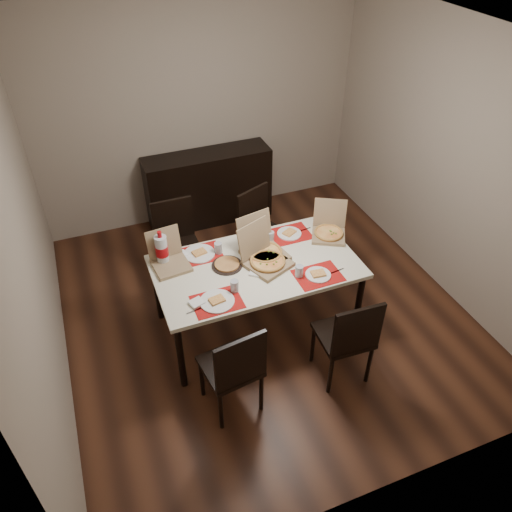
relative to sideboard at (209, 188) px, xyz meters
name	(u,v)px	position (x,y,z in m)	size (l,w,h in m)	color
ground	(264,311)	(0.00, -1.78, -0.46)	(3.80, 4.00, 0.02)	#482616
room_walls	(247,132)	(0.00, -1.35, 1.28)	(3.84, 4.02, 2.62)	gray
sideboard	(209,188)	(0.00, 0.00, 0.00)	(1.50, 0.40, 0.90)	black
dining_table	(256,271)	(-0.14, -1.93, 0.23)	(1.80, 1.00, 0.75)	beige
chair_near_left	(234,368)	(-0.65, -2.76, 0.06)	(0.47, 0.47, 0.93)	black
chair_near_right	(348,337)	(0.33, -2.80, 0.06)	(0.44, 0.44, 0.93)	black
chair_far_left	(177,240)	(-0.64, -1.00, 0.06)	(0.42, 0.42, 0.93)	black
chair_far_right	(260,227)	(0.24, -1.09, 0.06)	(0.55, 0.55, 0.93)	black
setting_near_left	(219,298)	(-0.59, -2.24, 0.32)	(0.48, 0.30, 0.11)	#BD0C0C
setting_near_right	(313,274)	(0.26, -2.25, 0.32)	(0.45, 0.30, 0.11)	#BD0C0C
setting_far_left	(202,253)	(-0.55, -1.61, 0.32)	(0.49, 0.30, 0.11)	#BD0C0C
setting_far_right	(284,235)	(0.26, -1.63, 0.32)	(0.49, 0.30, 0.11)	#BD0C0C
napkin_loose	(256,272)	(-0.18, -2.03, 0.31)	(0.12, 0.11, 0.02)	white
pizza_box_center	(265,259)	(-0.06, -1.95, 0.36)	(0.47, 0.49, 0.35)	#8C7251
pizza_box_right	(329,230)	(0.67, -1.76, 0.35)	(0.43, 0.45, 0.31)	#8C7251
pizza_box_left	(169,259)	(-0.85, -1.64, 0.36)	(0.33, 0.37, 0.30)	#8C7251
pizza_box_extra	(263,250)	(-0.03, -1.82, 0.36)	(0.42, 0.45, 0.35)	#8C7251
faina_plate	(227,265)	(-0.39, -1.85, 0.31)	(0.27, 0.27, 0.03)	black
dip_bowl	(256,251)	(-0.08, -1.76, 0.32)	(0.13, 0.13, 0.03)	white
soda_bottle	(162,250)	(-0.90, -1.60, 0.44)	(0.11, 0.11, 0.34)	silver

